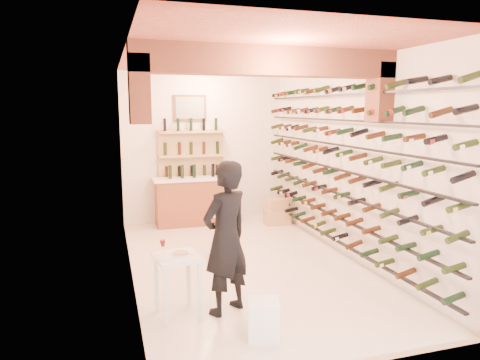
% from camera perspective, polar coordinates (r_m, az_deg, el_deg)
% --- Properties ---
extents(ground, '(6.00, 6.00, 0.00)m').
position_cam_1_polar(ground, '(7.11, 0.71, -10.77)').
color(ground, silver).
rests_on(ground, ground).
extents(room_shell, '(3.52, 6.02, 3.21)m').
position_cam_1_polar(room_shell, '(6.44, 1.46, 7.61)').
color(room_shell, silver).
rests_on(room_shell, ground).
extents(wine_rack, '(0.32, 5.70, 2.56)m').
position_cam_1_polar(wine_rack, '(7.35, 12.20, 2.11)').
color(wine_rack, black).
rests_on(wine_rack, ground).
extents(back_counter, '(1.70, 0.62, 1.29)m').
position_cam_1_polar(back_counter, '(9.38, -5.93, -2.53)').
color(back_counter, brown).
rests_on(back_counter, ground).
extents(back_shelving, '(1.40, 0.31, 2.73)m').
position_cam_1_polar(back_shelving, '(9.51, -6.27, 1.50)').
color(back_shelving, tan).
rests_on(back_shelving, ground).
extents(tasting_table, '(0.58, 0.58, 0.89)m').
position_cam_1_polar(tasting_table, '(5.32, -8.13, -10.98)').
color(tasting_table, white).
rests_on(tasting_table, ground).
extents(white_stool, '(0.41, 0.41, 0.41)m').
position_cam_1_polar(white_stool, '(4.94, 3.06, -17.53)').
color(white_stool, white).
rests_on(white_stool, ground).
extents(person, '(0.80, 0.72, 1.84)m').
position_cam_1_polar(person, '(5.24, -1.85, -7.50)').
color(person, black).
rests_on(person, ground).
extents(chrome_barstool, '(0.41, 0.41, 0.79)m').
position_cam_1_polar(chrome_barstool, '(7.26, -2.48, -6.58)').
color(chrome_barstool, silver).
rests_on(chrome_barstool, ground).
extents(crate_lower, '(0.56, 0.42, 0.31)m').
position_cam_1_polar(crate_lower, '(9.44, 4.81, -4.78)').
color(crate_lower, tan).
rests_on(crate_lower, ground).
extents(crate_upper, '(0.43, 0.31, 0.24)m').
position_cam_1_polar(crate_upper, '(9.38, 4.83, -3.14)').
color(crate_upper, tan).
rests_on(crate_upper, crate_lower).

